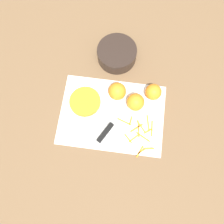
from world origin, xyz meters
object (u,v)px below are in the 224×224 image
object	(u,v)px
orange_right	(136,102)
orange_left	(117,91)
bowl_dark	(117,54)
orange_back	(153,92)
knife	(110,127)
bowl_speckled	(86,104)

from	to	relation	value
orange_right	orange_left	bearing A→B (deg)	155.24
bowl_dark	orange_back	world-z (taller)	orange_back
bowl_dark	knife	distance (m)	0.34
knife	orange_back	bearing A→B (deg)	-15.09
bowl_speckled	orange_right	distance (m)	0.21
bowl_dark	orange_right	xyz separation A→B (m)	(0.11, -0.23, 0.01)
bowl_dark	orange_right	distance (m)	0.25
bowl_dark	orange_left	xyz separation A→B (m)	(0.03, -0.19, 0.01)
bowl_speckled	orange_left	xyz separation A→B (m)	(0.12, 0.08, 0.00)
orange_back	knife	bearing A→B (deg)	-134.16
knife	orange_right	size ratio (longest dim) A/B	3.03
bowl_speckled	orange_back	distance (m)	0.29
orange_right	orange_back	bearing A→B (deg)	38.78
bowl_speckled	orange_right	bearing A→B (deg)	10.28
bowl_dark	orange_back	size ratio (longest dim) A/B	2.51
bowl_speckled	bowl_dark	size ratio (longest dim) A/B	0.88
bowl_dark	orange_left	distance (m)	0.19
bowl_speckled	knife	xyz separation A→B (m)	(0.11, -0.08, -0.03)
bowl_speckled	orange_back	bearing A→B (deg)	18.77
bowl_speckled	orange_back	world-z (taller)	bowl_speckled
bowl_dark	orange_left	world-z (taller)	orange_left
knife	orange_left	world-z (taller)	orange_left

